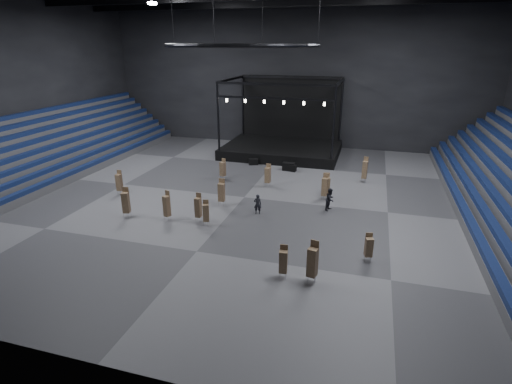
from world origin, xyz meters
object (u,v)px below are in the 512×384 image
(flight_case_mid, at_px, (291,168))
(chair_stack_11, at_px, (206,212))
(chair_stack_2, at_px, (268,175))
(flight_case_left, at_px, (253,162))
(chair_stack_12, at_px, (327,185))
(man_center, at_px, (258,204))
(stage, at_px, (283,142))
(chair_stack_8, at_px, (325,186))
(chair_stack_7, at_px, (198,207))
(chair_stack_4, at_px, (313,261))
(chair_stack_9, at_px, (369,247))
(chair_stack_10, at_px, (126,202))
(chair_stack_13, at_px, (119,182))
(crew_member, at_px, (330,199))
(chair_stack_0, at_px, (283,261))
(chair_stack_6, at_px, (167,205))
(chair_stack_5, at_px, (222,192))
(chair_stack_1, at_px, (365,169))
(flight_case_right, at_px, (289,167))
(chair_stack_3, at_px, (223,169))

(flight_case_mid, xyz_separation_m, chair_stack_11, (-3.49, -15.43, 0.71))
(chair_stack_2, bearing_deg, flight_case_left, 123.74)
(chair_stack_12, xyz_separation_m, man_center, (-4.97, -4.91, -0.44))
(stage, height_order, chair_stack_8, stage)
(chair_stack_7, bearing_deg, chair_stack_11, -29.67)
(chair_stack_4, distance_m, chair_stack_9, 4.61)
(chair_stack_9, bearing_deg, chair_stack_11, 154.20)
(chair_stack_10, height_order, chair_stack_13, chair_stack_10)
(chair_stack_9, height_order, crew_member, chair_stack_9)
(chair_stack_0, bearing_deg, chair_stack_6, 146.01)
(chair_stack_5, height_order, chair_stack_9, chair_stack_5)
(chair_stack_8, xyz_separation_m, crew_member, (0.75, -2.23, -0.30))
(flight_case_mid, height_order, chair_stack_12, chair_stack_12)
(flight_case_mid, distance_m, chair_stack_5, 12.01)
(chair_stack_9, bearing_deg, stage, 98.20)
(chair_stack_0, height_order, chair_stack_13, chair_stack_13)
(chair_stack_6, relative_size, chair_stack_11, 1.20)
(crew_member, bearing_deg, stage, 44.06)
(flight_case_left, height_order, chair_stack_8, chair_stack_8)
(chair_stack_1, relative_size, chair_stack_10, 1.03)
(chair_stack_0, relative_size, chair_stack_10, 0.84)
(chair_stack_0, relative_size, crew_member, 1.11)
(flight_case_right, bearing_deg, stage, 107.16)
(flight_case_right, xyz_separation_m, chair_stack_9, (8.88, -17.68, 0.60))
(chair_stack_4, height_order, chair_stack_7, chair_stack_4)
(chair_stack_13, relative_size, crew_member, 1.21)
(chair_stack_7, distance_m, chair_stack_11, 1.03)
(chair_stack_10, distance_m, chair_stack_11, 6.72)
(flight_case_right, distance_m, chair_stack_1, 8.31)
(chair_stack_9, xyz_separation_m, chair_stack_12, (-3.90, 10.23, 0.24))
(stage, relative_size, chair_stack_8, 5.78)
(flight_case_right, xyz_separation_m, man_center, (-0.00, -12.35, 0.41))
(chair_stack_5, height_order, chair_stack_7, chair_stack_5)
(flight_case_mid, xyz_separation_m, chair_stack_7, (-4.36, -14.90, 0.83))
(flight_case_left, bearing_deg, chair_stack_2, -62.89)
(flight_case_mid, xyz_separation_m, chair_stack_1, (7.78, -1.53, 0.96))
(chair_stack_2, xyz_separation_m, crew_member, (6.48, -4.21, -0.25))
(chair_stack_1, distance_m, chair_stack_3, 14.30)
(chair_stack_3, xyz_separation_m, chair_stack_11, (2.66, -10.67, -0.08))
(chair_stack_6, bearing_deg, chair_stack_12, 51.69)
(stage, relative_size, chair_stack_0, 6.60)
(chair_stack_5, height_order, chair_stack_12, chair_stack_12)
(chair_stack_2, bearing_deg, chair_stack_6, -112.88)
(chair_stack_9, xyz_separation_m, chair_stack_13, (-22.33, 6.09, 0.16))
(chair_stack_7, xyz_separation_m, chair_stack_8, (8.89, 7.38, 0.06))
(stage, xyz_separation_m, chair_stack_11, (-0.98, -22.70, -0.37))
(chair_stack_7, bearing_deg, flight_case_right, 76.72)
(chair_stack_6, bearing_deg, chair_stack_0, -11.23)
(chair_stack_10, distance_m, crew_member, 16.62)
(chair_stack_1, xyz_separation_m, chair_stack_8, (-3.25, -5.99, -0.07))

